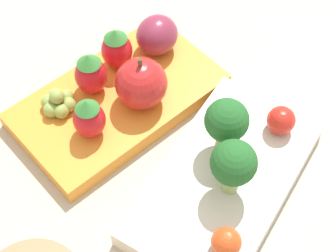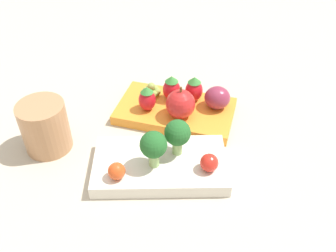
% 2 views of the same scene
% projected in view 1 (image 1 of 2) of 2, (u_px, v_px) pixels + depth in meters
% --- Properties ---
extents(ground_plane, '(4.00, 4.00, 0.00)m').
position_uv_depth(ground_plane, '(166.00, 148.00, 0.56)').
color(ground_plane, '#BCB29E').
extents(bento_box_savoury, '(0.22, 0.14, 0.02)m').
position_uv_depth(bento_box_savoury, '(223.00, 182.00, 0.52)').
color(bento_box_savoury, silver).
rests_on(bento_box_savoury, ground_plane).
extents(bento_box_fruit, '(0.23, 0.15, 0.02)m').
position_uv_depth(bento_box_fruit, '(118.00, 100.00, 0.58)').
color(bento_box_fruit, orange).
rests_on(bento_box_fruit, ground_plane).
extents(broccoli_floret_0, '(0.04, 0.04, 0.06)m').
position_uv_depth(broccoli_floret_0, '(227.00, 122.00, 0.50)').
color(broccoli_floret_0, '#93B770').
rests_on(broccoli_floret_0, bento_box_savoury).
extents(broccoli_floret_1, '(0.04, 0.04, 0.06)m').
position_uv_depth(broccoli_floret_1, '(234.00, 164.00, 0.47)').
color(broccoli_floret_1, '#93B770').
rests_on(broccoli_floret_1, bento_box_savoury).
extents(cherry_tomato_0, '(0.03, 0.03, 0.03)m').
position_uv_depth(cherry_tomato_0, '(226.00, 242.00, 0.46)').
color(cherry_tomato_0, '#DB4C1E').
rests_on(cherry_tomato_0, bento_box_savoury).
extents(cherry_tomato_1, '(0.03, 0.03, 0.03)m').
position_uv_depth(cherry_tomato_1, '(281.00, 120.00, 0.53)').
color(cherry_tomato_1, red).
rests_on(cherry_tomato_1, bento_box_savoury).
extents(apple, '(0.05, 0.05, 0.06)m').
position_uv_depth(apple, '(141.00, 83.00, 0.55)').
color(apple, red).
rests_on(apple, bento_box_fruit).
extents(strawberry_0, '(0.03, 0.03, 0.05)m').
position_uv_depth(strawberry_0, '(89.00, 118.00, 0.53)').
color(strawberry_0, red).
rests_on(strawberry_0, bento_box_fruit).
extents(strawberry_1, '(0.03, 0.03, 0.05)m').
position_uv_depth(strawberry_1, '(90.00, 74.00, 0.56)').
color(strawberry_1, red).
rests_on(strawberry_1, bento_box_fruit).
extents(strawberry_2, '(0.03, 0.03, 0.05)m').
position_uv_depth(strawberry_2, '(117.00, 48.00, 0.58)').
color(strawberry_2, red).
rests_on(strawberry_2, bento_box_fruit).
extents(plum, '(0.05, 0.04, 0.04)m').
position_uv_depth(plum, '(157.00, 35.00, 0.59)').
color(plum, '#892D47').
rests_on(plum, bento_box_fruit).
extents(grape_cluster, '(0.04, 0.03, 0.03)m').
position_uv_depth(grape_cluster, '(58.00, 102.00, 0.56)').
color(grape_cluster, '#8EA84C').
rests_on(grape_cluster, bento_box_fruit).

